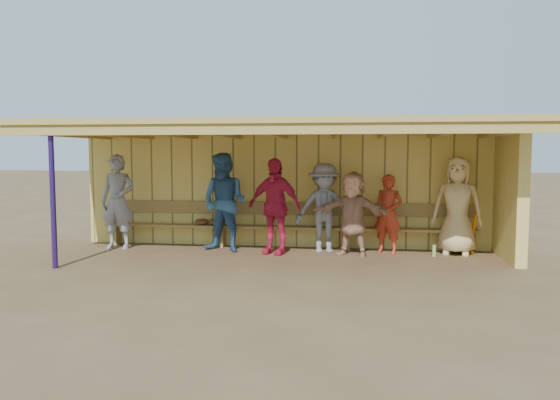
% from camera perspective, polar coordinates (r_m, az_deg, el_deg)
% --- Properties ---
extents(ground, '(90.00, 90.00, 0.00)m').
position_cam_1_polar(ground, '(10.17, -0.27, -6.07)').
color(ground, brown).
rests_on(ground, ground).
extents(player_a, '(0.71, 0.47, 1.92)m').
position_cam_1_polar(player_a, '(11.51, -16.60, -0.16)').
color(player_a, gray).
rests_on(player_a, ground).
extents(player_c, '(1.12, 0.99, 1.95)m').
position_cam_1_polar(player_c, '(10.78, -5.83, -0.24)').
color(player_c, '#325D8C').
rests_on(player_c, ground).
extents(player_d, '(1.17, 0.77, 1.85)m').
position_cam_1_polar(player_d, '(10.48, -0.60, -0.64)').
color(player_d, '#CD2042').
rests_on(player_d, ground).
extents(player_e, '(1.21, 0.82, 1.74)m').
position_cam_1_polar(player_e, '(10.71, 4.66, -0.82)').
color(player_e, gray).
rests_on(player_e, ground).
extents(player_f, '(1.56, 0.92, 1.60)m').
position_cam_1_polar(player_f, '(10.41, 7.59, -1.41)').
color(player_f, tan).
rests_on(player_f, ground).
extents(player_g, '(0.66, 0.55, 1.54)m').
position_cam_1_polar(player_g, '(10.74, 11.24, -1.43)').
color(player_g, '#B5351C').
rests_on(player_g, ground).
extents(player_h, '(1.04, 0.80, 1.88)m').
position_cam_1_polar(player_h, '(10.91, 18.04, -0.58)').
color(player_h, '#DDB97C').
rests_on(player_h, ground).
extents(dugout_structure, '(8.80, 3.20, 2.50)m').
position_cam_1_polar(dugout_structure, '(10.62, 2.33, 3.60)').
color(dugout_structure, '#E6C962').
rests_on(dugout_structure, ground).
extents(bench, '(7.60, 0.34, 0.93)m').
position_cam_1_polar(bench, '(11.18, 0.54, -2.33)').
color(bench, '#9F8044').
rests_on(bench, ground).
extents(dugout_equipment, '(5.59, 0.62, 0.80)m').
position_cam_1_polar(dugout_equipment, '(11.14, -2.44, -2.55)').
color(dugout_equipment, orange).
rests_on(dugout_equipment, ground).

